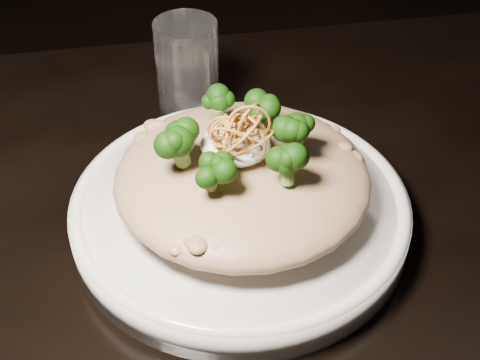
% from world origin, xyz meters
% --- Properties ---
extents(table, '(1.10, 0.80, 0.75)m').
position_xyz_m(table, '(0.00, 0.00, 0.67)').
color(table, black).
rests_on(table, ground).
extents(plate, '(0.31, 0.31, 0.03)m').
position_xyz_m(plate, '(-0.07, 0.03, 0.77)').
color(plate, silver).
rests_on(plate, table).
extents(risotto, '(0.23, 0.23, 0.05)m').
position_xyz_m(risotto, '(-0.07, 0.03, 0.81)').
color(risotto, brown).
rests_on(risotto, plate).
extents(broccoli, '(0.15, 0.15, 0.06)m').
position_xyz_m(broccoli, '(-0.07, 0.03, 0.86)').
color(broccoli, black).
rests_on(broccoli, risotto).
extents(cheese, '(0.06, 0.06, 0.02)m').
position_xyz_m(cheese, '(-0.08, 0.04, 0.84)').
color(cheese, white).
rests_on(cheese, risotto).
extents(shallots, '(0.06, 0.06, 0.04)m').
position_xyz_m(shallots, '(-0.08, 0.03, 0.87)').
color(shallots, '#93601F').
rests_on(shallots, cheese).
extents(drinking_glass, '(0.08, 0.08, 0.12)m').
position_xyz_m(drinking_glass, '(-0.10, 0.21, 0.81)').
color(drinking_glass, white).
rests_on(drinking_glass, table).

